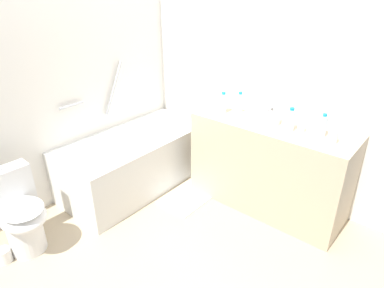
{
  "coord_description": "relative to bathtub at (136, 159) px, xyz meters",
  "views": [
    {
      "loc": [
        -1.46,
        -1.47,
        2.01
      ],
      "look_at": [
        0.66,
        0.28,
        0.65
      ],
      "focal_mm": 30.97,
      "sensor_mm": 36.0,
      "label": 1
    }
  ],
  "objects": [
    {
      "name": "ground_plane",
      "position": [
        -0.55,
        -0.97,
        -0.3
      ],
      "size": [
        3.77,
        3.77,
        0.0
      ],
      "primitive_type": "plane",
      "color": "tan"
    },
    {
      "name": "wall_back_tiled",
      "position": [
        -0.55,
        0.43,
        0.99
      ],
      "size": [
        3.17,
        0.1,
        2.59
      ],
      "primitive_type": "cube",
      "color": "silver",
      "rests_on": "ground_plane"
    },
    {
      "name": "wall_right_mirror",
      "position": [
        0.89,
        -0.97,
        0.99
      ],
      "size": [
        0.1,
        3.09,
        2.59
      ],
      "primitive_type": "cube",
      "color": "silver",
      "rests_on": "ground_plane"
    },
    {
      "name": "bathtub",
      "position": [
        0.0,
        0.0,
        0.0
      ],
      "size": [
        1.59,
        0.75,
        1.26
      ],
      "color": "silver",
      "rests_on": "ground_plane"
    },
    {
      "name": "toilet",
      "position": [
        -1.25,
        -0.03,
        0.04
      ],
      "size": [
        0.4,
        0.51,
        0.71
      ],
      "rotation": [
        0.0,
        0.0,
        -1.6
      ],
      "color": "white",
      "rests_on": "ground_plane"
    },
    {
      "name": "vanity_counter",
      "position": [
        0.56,
        -1.26,
        0.13
      ],
      "size": [
        0.55,
        1.46,
        0.87
      ],
      "primitive_type": "cube",
      "color": "tan",
      "rests_on": "ground_plane"
    },
    {
      "name": "sink_basin",
      "position": [
        0.54,
        -1.15,
        0.59
      ],
      "size": [
        0.35,
        0.35,
        0.05
      ],
      "primitive_type": "cylinder",
      "color": "white",
      "rests_on": "vanity_counter"
    },
    {
      "name": "sink_faucet",
      "position": [
        0.74,
        -1.15,
        0.6
      ],
      "size": [
        0.13,
        0.15,
        0.08
      ],
      "color": "#9E9EA3",
      "rests_on": "vanity_counter"
    },
    {
      "name": "water_bottle_0",
      "position": [
        0.57,
        -0.9,
        0.67
      ],
      "size": [
        0.06,
        0.06,
        0.22
      ],
      "color": "silver",
      "rests_on": "vanity_counter"
    },
    {
      "name": "water_bottle_1",
      "position": [
        0.51,
        -1.44,
        0.66
      ],
      "size": [
        0.07,
        0.07,
        0.2
      ],
      "color": "silver",
      "rests_on": "vanity_counter"
    },
    {
      "name": "water_bottle_2",
      "position": [
        0.57,
        -1.69,
        0.65
      ],
      "size": [
        0.06,
        0.06,
        0.19
      ],
      "color": "silver",
      "rests_on": "vanity_counter"
    },
    {
      "name": "water_bottle_3",
      "position": [
        0.5,
        -0.76,
        0.66
      ],
      "size": [
        0.07,
        0.07,
        0.2
      ],
      "color": "silver",
      "rests_on": "vanity_counter"
    },
    {
      "name": "drinking_glass_0",
      "position": [
        0.51,
        -1.79,
        0.61
      ],
      "size": [
        0.08,
        0.08,
        0.09
      ],
      "primitive_type": "cylinder",
      "color": "white",
      "rests_on": "vanity_counter"
    },
    {
      "name": "drinking_glass_1",
      "position": [
        0.55,
        -1.52,
        0.61
      ],
      "size": [
        0.06,
        0.06,
        0.09
      ],
      "primitive_type": "cylinder",
      "color": "white",
      "rests_on": "vanity_counter"
    },
    {
      "name": "drinking_glass_2",
      "position": [
        0.56,
        -0.66,
        0.61
      ],
      "size": [
        0.07,
        0.07,
        0.09
      ],
      "primitive_type": "cylinder",
      "color": "white",
      "rests_on": "vanity_counter"
    },
    {
      "name": "bath_mat",
      "position": [
        0.19,
        -0.61,
        -0.3
      ],
      "size": [
        0.65,
        0.39,
        0.01
      ],
      "primitive_type": "cube",
      "color": "white",
      "rests_on": "ground_plane"
    },
    {
      "name": "toilet_paper_roll",
      "position": [
        -1.45,
        -0.05,
        -0.24
      ],
      "size": [
        0.11,
        0.11,
        0.12
      ],
      "primitive_type": "cylinder",
      "color": "white",
      "rests_on": "ground_plane"
    }
  ]
}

